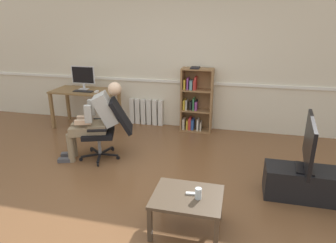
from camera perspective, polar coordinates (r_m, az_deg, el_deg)
name	(u,v)px	position (r m, az deg, el deg)	size (l,w,h in m)	color
ground_plane	(140,195)	(3.83, -5.36, -13.93)	(18.00, 18.00, 0.00)	brown
back_wall	(182,59)	(5.82, 2.82, 11.88)	(12.00, 0.13, 2.70)	beige
computer_desk	(85,95)	(6.12, -15.69, 4.92)	(1.28, 0.65, 0.76)	olive
imac_monitor	(83,76)	(6.14, -16.09, 8.46)	(0.49, 0.14, 0.46)	silver
keyboard	(83,91)	(5.96, -16.08, 5.64)	(0.39, 0.12, 0.02)	black
computer_mouse	(97,91)	(5.84, -13.61, 5.66)	(0.06, 0.10, 0.03)	white
bookshelf	(195,102)	(5.71, 5.27, 3.85)	(0.60, 0.29, 1.25)	olive
radiator	(146,112)	(6.12, -4.23, 1.86)	(0.71, 0.08, 0.53)	white
office_chair	(109,127)	(4.63, -11.37, -0.98)	(0.86, 0.69, 0.95)	black
person_seated	(96,119)	(4.61, -13.79, 0.48)	(1.01, 0.61, 1.21)	#937F60
tv_stand	(302,183)	(4.03, 24.53, -10.78)	(0.89, 0.40, 0.38)	black
tv_screen	(309,144)	(3.81, 25.62, -3.95)	(0.24, 0.93, 0.62)	black
coffee_table	(187,200)	(3.09, 3.75, -14.91)	(0.70, 0.58, 0.41)	#4C3D2D
drinking_glass	(198,193)	(3.00, 5.88, -13.67)	(0.07, 0.07, 0.11)	silver
spare_remote	(193,194)	(3.08, 4.91, -13.71)	(0.04, 0.15, 0.02)	white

